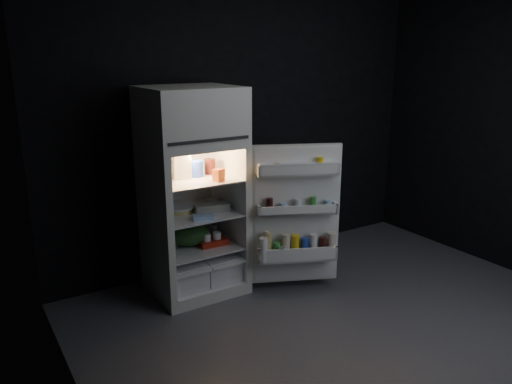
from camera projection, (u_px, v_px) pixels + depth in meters
floor at (360, 329)px, 3.82m from camera, size 4.00×3.40×0.00m
wall_back at (245, 126)px, 4.84m from camera, size 4.00×0.00×2.70m
wall_left at (72, 200)px, 2.43m from camera, size 0.00×3.40×2.70m
refrigerator at (191, 185)px, 4.24m from camera, size 0.76×0.71×1.78m
fridge_door at (296, 218)px, 4.25m from camera, size 0.73×0.47×1.22m
milk_jug at (181, 164)px, 4.15m from camera, size 0.17×0.17×0.24m
mayo_jar at (197, 169)px, 4.20m from camera, size 0.12×0.12×0.14m
jam_jar at (210, 166)px, 4.31m from camera, size 0.10×0.10×0.13m
amber_bottle at (161, 167)px, 4.10m from camera, size 0.10×0.10×0.22m
small_carton at (219, 175)px, 4.07m from camera, size 0.11×0.10×0.10m
egg_carton at (212, 208)px, 4.26m from camera, size 0.31×0.16×0.07m
pie at (179, 208)px, 4.29m from camera, size 0.29×0.29×0.04m
flat_package at (203, 217)px, 4.06m from camera, size 0.18×0.13×0.04m
wrapped_pkg at (214, 201)px, 4.48m from camera, size 0.15×0.14×0.05m
produce_bag at (190, 234)px, 4.32m from camera, size 0.43×0.39×0.20m
yogurt_tray at (213, 242)px, 4.33m from camera, size 0.25×0.15×0.05m
small_can_red at (200, 233)px, 4.50m from camera, size 0.07×0.07×0.09m
small_can_silver at (213, 231)px, 4.54m from camera, size 0.09×0.09×0.09m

